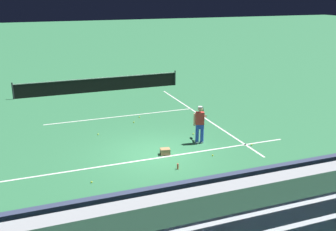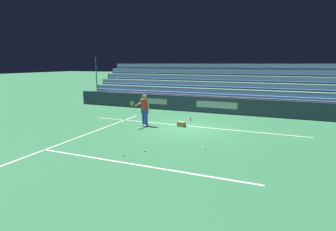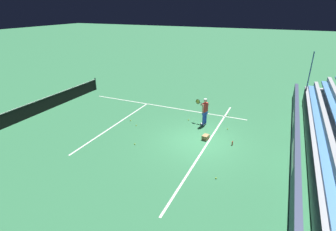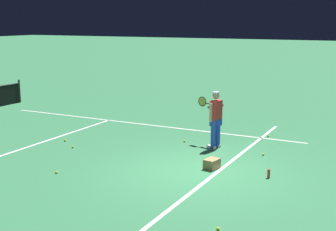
{
  "view_description": "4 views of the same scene",
  "coord_description": "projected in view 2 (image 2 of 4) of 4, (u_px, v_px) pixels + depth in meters",
  "views": [
    {
      "loc": [
        -4.87,
        -14.48,
        6.51
      ],
      "look_at": [
        0.97,
        0.92,
        1.29
      ],
      "focal_mm": 42.0,
      "sensor_mm": 36.0,
      "label": 1
    },
    {
      "loc": [
        -4.18,
        12.84,
        3.37
      ],
      "look_at": [
        0.61,
        1.12,
        0.85
      ],
      "focal_mm": 28.0,
      "sensor_mm": 36.0,
      "label": 2
    },
    {
      "loc": [
        -12.4,
        -3.7,
        6.96
      ],
      "look_at": [
        0.07,
        1.91,
        1.2
      ],
      "focal_mm": 28.0,
      "sensor_mm": 36.0,
      "label": 3
    },
    {
      "loc": [
        -10.46,
        -4.57,
        3.8
      ],
      "look_at": [
        0.81,
        1.23,
        1.19
      ],
      "focal_mm": 50.0,
      "sensor_mm": 36.0,
      "label": 4
    }
  ],
  "objects": [
    {
      "name": "tennis_ball_far_left",
      "position": [
        131.0,
        130.0,
        13.4
      ],
      "size": [
        0.07,
        0.07,
        0.07
      ],
      "primitive_type": "sphere",
      "color": "#CCE533",
      "rests_on": "ground"
    },
    {
      "name": "ground_plane",
      "position": [
        187.0,
        128.0,
        13.86
      ],
      "size": [
        160.0,
        160.0,
        0.0
      ],
      "primitive_type": "plane",
      "color": "#337A4C"
    },
    {
      "name": "ball_box_cardboard",
      "position": [
        181.0,
        124.0,
        14.22
      ],
      "size": [
        0.45,
        0.37,
        0.26
      ],
      "primitive_type": "cube",
      "rotation": [
        0.0,
        0.0,
        -0.19
      ],
      "color": "#A87F51",
      "rests_on": "ground"
    },
    {
      "name": "court_baseline_white",
      "position": [
        189.0,
        126.0,
        14.32
      ],
      "size": [
        12.0,
        0.1,
        0.01
      ],
      "primitive_type": "cube",
      "color": "white",
      "rests_on": "ground"
    },
    {
      "name": "tennis_ball_midcourt",
      "position": [
        205.0,
        149.0,
        10.42
      ],
      "size": [
        0.07,
        0.07,
        0.07
      ],
      "primitive_type": "sphere",
      "color": "#CCE533",
      "rests_on": "ground"
    },
    {
      "name": "tennis_ball_near_player",
      "position": [
        158.0,
        120.0,
        15.68
      ],
      "size": [
        0.07,
        0.07,
        0.07
      ],
      "primitive_type": "sphere",
      "color": "#CCE533",
      "rests_on": "ground"
    },
    {
      "name": "bleacher_stand",
      "position": [
        217.0,
        97.0,
        20.45
      ],
      "size": [
        20.29,
        4.0,
        3.85
      ],
      "color": "#9EA3A8",
      "rests_on": "ground"
    },
    {
      "name": "tennis_player",
      "position": [
        144.0,
        110.0,
        14.16
      ],
      "size": [
        0.77,
        0.95,
        1.71
      ],
      "color": "blue",
      "rests_on": "ground"
    },
    {
      "name": "tennis_ball_toward_net",
      "position": [
        124.0,
        155.0,
        9.69
      ],
      "size": [
        0.07,
        0.07,
        0.07
      ],
      "primitive_type": "sphere",
      "color": "#CCE533",
      "rests_on": "ground"
    },
    {
      "name": "water_bottle",
      "position": [
        190.0,
        119.0,
        15.58
      ],
      "size": [
        0.07,
        0.07,
        0.22
      ],
      "primitive_type": "cylinder",
      "color": "#EA4C33",
      "rests_on": "ground"
    },
    {
      "name": "tennis_ball_by_box",
      "position": [
        123.0,
        119.0,
        16.07
      ],
      "size": [
        0.07,
        0.07,
        0.07
      ],
      "primitive_type": "sphere",
      "color": "#CCE533",
      "rests_on": "ground"
    },
    {
      "name": "court_sideline_white",
      "position": [
        72.0,
        140.0,
        11.76
      ],
      "size": [
        0.1,
        12.0,
        0.01
      ],
      "primitive_type": "cube",
      "color": "white",
      "rests_on": "ground"
    },
    {
      "name": "tennis_ball_stray_back",
      "position": [
        248.0,
        125.0,
        14.34
      ],
      "size": [
        0.07,
        0.07,
        0.07
      ],
      "primitive_type": "sphere",
      "color": "#CCE533",
      "rests_on": "ground"
    },
    {
      "name": "back_wall_sponsor_board",
      "position": [
        208.0,
        105.0,
        18.12
      ],
      "size": [
        21.36,
        0.25,
        1.1
      ],
      "color": "#384260",
      "rests_on": "ground"
    },
    {
      "name": "court_service_line_white",
      "position": [
        136.0,
        165.0,
        8.87
      ],
      "size": [
        8.22,
        0.1,
        0.01
      ],
      "primitive_type": "cube",
      "color": "white",
      "rests_on": "ground"
    },
    {
      "name": "tennis_ball_on_baseline",
      "position": [
        145.0,
        151.0,
        10.15
      ],
      "size": [
        0.07,
        0.07,
        0.07
      ],
      "primitive_type": "sphere",
      "color": "#CCE533",
      "rests_on": "ground"
    }
  ]
}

